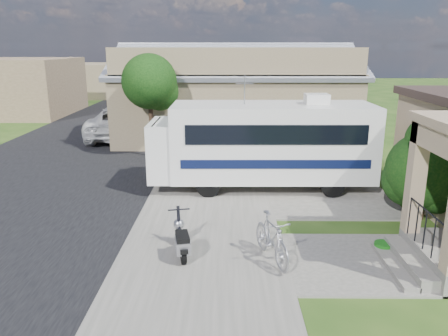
{
  "coord_description": "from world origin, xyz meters",
  "views": [
    {
      "loc": [
        -0.38,
        -10.19,
        4.85
      ],
      "look_at": [
        -0.5,
        2.5,
        1.3
      ],
      "focal_mm": 35.0,
      "sensor_mm": 36.0,
      "label": 1
    }
  ],
  "objects_px": {
    "shrub": "(428,167)",
    "garden_hose": "(383,248)",
    "bicycle": "(272,241)",
    "motorhome": "(264,142)",
    "scooter": "(181,240)",
    "van": "(143,106)",
    "pickup_truck": "(123,121)"
  },
  "relations": [
    {
      "from": "motorhome",
      "to": "pickup_truck",
      "type": "relative_size",
      "value": 1.2
    },
    {
      "from": "scooter",
      "to": "bicycle",
      "type": "distance_m",
      "value": 2.11
    },
    {
      "from": "motorhome",
      "to": "bicycle",
      "type": "bearing_deg",
      "value": -92.91
    },
    {
      "from": "van",
      "to": "bicycle",
      "type": "bearing_deg",
      "value": -81.6
    },
    {
      "from": "scooter",
      "to": "garden_hose",
      "type": "xyz_separation_m",
      "value": [
        4.89,
        0.34,
        -0.35
      ]
    },
    {
      "from": "motorhome",
      "to": "shrub",
      "type": "bearing_deg",
      "value": -32.62
    },
    {
      "from": "scooter",
      "to": "shrub",
      "type": "bearing_deg",
      "value": 9.03
    },
    {
      "from": "motorhome",
      "to": "scooter",
      "type": "height_order",
      "value": "motorhome"
    },
    {
      "from": "motorhome",
      "to": "pickup_truck",
      "type": "xyz_separation_m",
      "value": [
        -6.98,
        8.93,
        -0.79
      ]
    },
    {
      "from": "bicycle",
      "to": "shrub",
      "type": "bearing_deg",
      "value": 12.9
    },
    {
      "from": "shrub",
      "to": "garden_hose",
      "type": "relative_size",
      "value": 6.77
    },
    {
      "from": "scooter",
      "to": "bicycle",
      "type": "relative_size",
      "value": 0.82
    },
    {
      "from": "pickup_truck",
      "to": "motorhome",
      "type": "bearing_deg",
      "value": 127.18
    },
    {
      "from": "van",
      "to": "garden_hose",
      "type": "relative_size",
      "value": 12.71
    },
    {
      "from": "scooter",
      "to": "garden_hose",
      "type": "bearing_deg",
      "value": -7.58
    },
    {
      "from": "van",
      "to": "garden_hose",
      "type": "xyz_separation_m",
      "value": [
        9.75,
        -20.55,
        -0.72
      ]
    },
    {
      "from": "bicycle",
      "to": "van",
      "type": "xyz_separation_m",
      "value": [
        -6.96,
        21.13,
        0.27
      ]
    },
    {
      "from": "bicycle",
      "to": "van",
      "type": "bearing_deg",
      "value": 90.23
    },
    {
      "from": "motorhome",
      "to": "shrub",
      "type": "distance_m",
      "value": 5.23
    },
    {
      "from": "shrub",
      "to": "bicycle",
      "type": "height_order",
      "value": "shrub"
    },
    {
      "from": "bicycle",
      "to": "van",
      "type": "distance_m",
      "value": 22.25
    },
    {
      "from": "shrub",
      "to": "bicycle",
      "type": "relative_size",
      "value": 1.63
    },
    {
      "from": "shrub",
      "to": "van",
      "type": "relative_size",
      "value": 0.53
    },
    {
      "from": "garden_hose",
      "to": "bicycle",
      "type": "bearing_deg",
      "value": -168.13
    },
    {
      "from": "bicycle",
      "to": "pickup_truck",
      "type": "xyz_separation_m",
      "value": [
        -6.75,
        14.5,
        0.33
      ]
    },
    {
      "from": "bicycle",
      "to": "motorhome",
      "type": "bearing_deg",
      "value": 69.67
    },
    {
      "from": "van",
      "to": "motorhome",
      "type": "bearing_deg",
      "value": -75.05
    },
    {
      "from": "pickup_truck",
      "to": "van",
      "type": "height_order",
      "value": "pickup_truck"
    },
    {
      "from": "shrub",
      "to": "pickup_truck",
      "type": "height_order",
      "value": "shrub"
    },
    {
      "from": "pickup_truck",
      "to": "garden_hose",
      "type": "relative_size",
      "value": 14.24
    },
    {
      "from": "shrub",
      "to": "van",
      "type": "xyz_separation_m",
      "value": [
        -11.62,
        18.35,
        -0.72
      ]
    },
    {
      "from": "bicycle",
      "to": "garden_hose",
      "type": "height_order",
      "value": "bicycle"
    }
  ]
}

